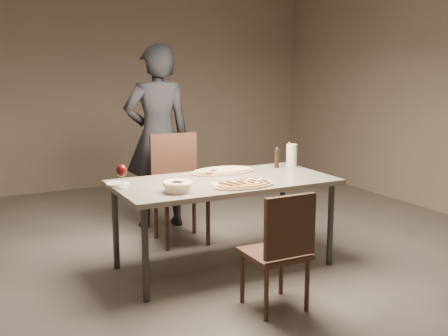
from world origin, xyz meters
name	(u,v)px	position (x,y,z in m)	size (l,w,h in m)	color
room	(224,101)	(0.00, 0.00, 1.40)	(7.00, 7.00, 7.00)	#5F5952
dining_table	(224,187)	(0.00, 0.00, 0.69)	(1.80, 0.90, 0.75)	gray
zucchini_pizza	(244,184)	(0.03, -0.28, 0.77)	(0.51, 0.28, 0.05)	tan
ham_pizza	(222,171)	(0.13, 0.28, 0.77)	(0.59, 0.33, 0.04)	tan
bread_basket	(178,186)	(-0.50, -0.22, 0.80)	(0.23, 0.23, 0.08)	#F3EAC5
oil_dish	(218,184)	(-0.13, -0.16, 0.76)	(0.13, 0.13, 0.01)	white
pepper_mill_left	(289,154)	(0.83, 0.29, 0.86)	(0.06, 0.06, 0.23)	black
pepper_mill_right	(277,158)	(0.67, 0.26, 0.84)	(0.05, 0.05, 0.19)	black
carafe	(292,155)	(0.83, 0.25, 0.85)	(0.10, 0.10, 0.21)	silver
wine_glass	(122,171)	(-0.83, 0.10, 0.88)	(0.08, 0.08, 0.18)	silver
side_plate	(118,184)	(-0.83, 0.23, 0.76)	(0.19, 0.19, 0.01)	white
chair_near	(281,246)	(-0.05, -0.94, 0.48)	(0.40, 0.40, 0.85)	#40261A
chair_far	(178,181)	(-0.05, 0.87, 0.57)	(0.52, 0.52, 1.02)	#40261A
diner	(158,137)	(-0.06, 1.38, 0.94)	(0.69, 0.45, 1.88)	black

